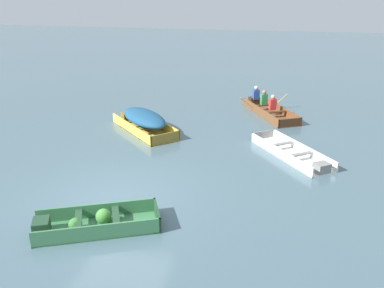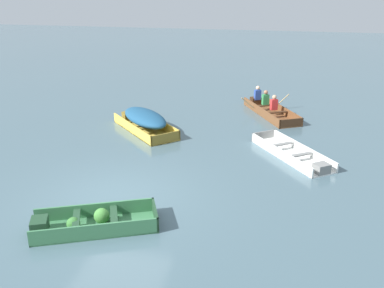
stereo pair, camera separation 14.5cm
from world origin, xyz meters
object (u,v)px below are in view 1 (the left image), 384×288
at_px(rowboat_wooden_brown_with_crew, 267,108).
at_px(dinghy_green_foreground, 92,223).
at_px(skiff_yellow_near_moored, 144,120).
at_px(skiff_white_mid_moored, 293,154).

bearing_deg(rowboat_wooden_brown_with_crew, dinghy_green_foreground, -109.71).
xyz_separation_m(dinghy_green_foreground, skiff_yellow_near_moored, (-0.89, 6.78, 0.29)).
relative_size(dinghy_green_foreground, skiff_yellow_near_moored, 0.95).
xyz_separation_m(skiff_white_mid_moored, rowboat_wooden_brown_with_crew, (-1.01, 4.75, 0.10)).
bearing_deg(dinghy_green_foreground, skiff_yellow_near_moored, 97.44).
bearing_deg(dinghy_green_foreground, skiff_white_mid_moored, 48.84).
height_order(dinghy_green_foreground, skiff_yellow_near_moored, skiff_yellow_near_moored).
bearing_deg(skiff_yellow_near_moored, rowboat_wooden_brown_with_crew, 35.91).
xyz_separation_m(dinghy_green_foreground, rowboat_wooden_brown_with_crew, (3.59, 10.02, 0.05)).
distance_m(dinghy_green_foreground, skiff_white_mid_moored, 6.99).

